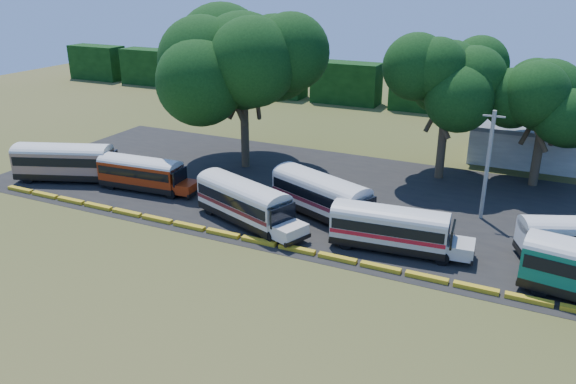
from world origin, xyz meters
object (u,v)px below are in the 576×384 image
at_px(bus_beige, 66,160).
at_px(bus_cream_west, 245,200).
at_px(bus_red, 143,172).
at_px(bus_white_red, 393,226).
at_px(tree_west, 243,61).

height_order(bus_beige, bus_cream_west, bus_beige).
height_order(bus_red, bus_white_red, bus_white_red).
relative_size(bus_white_red, tree_west, 0.66).
distance_m(bus_white_red, tree_west, 23.24).
height_order(bus_cream_west, bus_white_red, bus_cream_west).
height_order(bus_white_red, tree_west, tree_west).
bearing_deg(bus_white_red, tree_west, 142.27).
xyz_separation_m(bus_beige, bus_cream_west, (19.63, -1.29, -0.11)).
relative_size(bus_beige, tree_west, 0.73).
xyz_separation_m(bus_beige, bus_red, (7.97, 1.01, -0.28)).
bearing_deg(bus_red, tree_west, 59.22).
relative_size(bus_red, bus_white_red, 0.95).
distance_m(bus_cream_west, tree_west, 16.18).
height_order(bus_beige, bus_white_red, bus_beige).
height_order(bus_cream_west, tree_west, tree_west).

